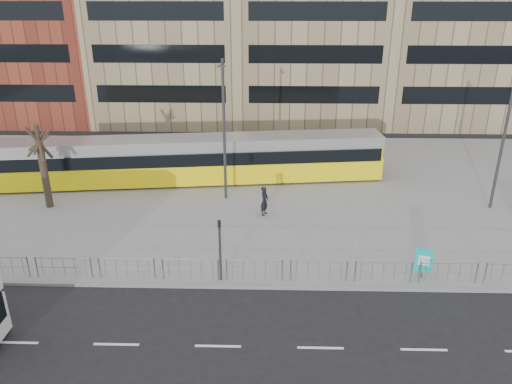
{
  "coord_description": "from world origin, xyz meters",
  "views": [
    {
      "loc": [
        -0.11,
        -19.54,
        13.13
      ],
      "look_at": [
        -0.76,
        6.0,
        2.34
      ],
      "focal_mm": 35.0,
      "sensor_mm": 36.0,
      "label": 1
    }
  ],
  "objects_px": {
    "ad_panel": "(424,261)",
    "pedestrian": "(265,201)",
    "tram": "(186,160)",
    "lamp_post_east": "(504,140)",
    "lamp_post_west": "(224,126)",
    "bare_tree": "(35,120)",
    "traffic_light_west": "(220,243)"
  },
  "relations": [
    {
      "from": "lamp_post_west",
      "to": "tram",
      "type": "bearing_deg",
      "value": 135.92
    },
    {
      "from": "traffic_light_west",
      "to": "bare_tree",
      "type": "bearing_deg",
      "value": 140.31
    },
    {
      "from": "lamp_post_east",
      "to": "tram",
      "type": "bearing_deg",
      "value": 168.76
    },
    {
      "from": "lamp_post_west",
      "to": "lamp_post_east",
      "type": "height_order",
      "value": "lamp_post_west"
    },
    {
      "from": "lamp_post_east",
      "to": "bare_tree",
      "type": "bearing_deg",
      "value": -178.9
    },
    {
      "from": "ad_panel",
      "to": "traffic_light_west",
      "type": "distance_m",
      "value": 9.6
    },
    {
      "from": "pedestrian",
      "to": "bare_tree",
      "type": "bearing_deg",
      "value": 109.07
    },
    {
      "from": "tram",
      "to": "lamp_post_east",
      "type": "xyz_separation_m",
      "value": [
        19.54,
        -3.88,
        2.75
      ]
    },
    {
      "from": "pedestrian",
      "to": "lamp_post_east",
      "type": "relative_size",
      "value": 0.23
    },
    {
      "from": "lamp_post_east",
      "to": "pedestrian",
      "type": "bearing_deg",
      "value": -174.44
    },
    {
      "from": "tram",
      "to": "pedestrian",
      "type": "height_order",
      "value": "tram"
    },
    {
      "from": "ad_panel",
      "to": "pedestrian",
      "type": "relative_size",
      "value": 0.85
    },
    {
      "from": "ad_panel",
      "to": "lamp_post_west",
      "type": "bearing_deg",
      "value": 151.06
    },
    {
      "from": "lamp_post_east",
      "to": "ad_panel",
      "type": "bearing_deg",
      "value": -128.82
    },
    {
      "from": "bare_tree",
      "to": "lamp_post_west",
      "type": "bearing_deg",
      "value": 8.21
    },
    {
      "from": "pedestrian",
      "to": "lamp_post_east",
      "type": "xyz_separation_m",
      "value": [
        14.07,
        1.37,
        3.46
      ]
    },
    {
      "from": "bare_tree",
      "to": "pedestrian",
      "type": "bearing_deg",
      "value": -3.59
    },
    {
      "from": "tram",
      "to": "lamp_post_east",
      "type": "height_order",
      "value": "lamp_post_east"
    },
    {
      "from": "ad_panel",
      "to": "pedestrian",
      "type": "height_order",
      "value": "pedestrian"
    },
    {
      "from": "ad_panel",
      "to": "lamp_post_east",
      "type": "xyz_separation_m",
      "value": [
        6.52,
        8.11,
        3.46
      ]
    },
    {
      "from": "tram",
      "to": "traffic_light_west",
      "type": "relative_size",
      "value": 8.81
    },
    {
      "from": "lamp_post_east",
      "to": "bare_tree",
      "type": "distance_m",
      "value": 27.54
    },
    {
      "from": "pedestrian",
      "to": "lamp_post_west",
      "type": "bearing_deg",
      "value": 69.09
    },
    {
      "from": "pedestrian",
      "to": "lamp_post_west",
      "type": "height_order",
      "value": "lamp_post_west"
    },
    {
      "from": "tram",
      "to": "pedestrian",
      "type": "distance_m",
      "value": 7.62
    },
    {
      "from": "pedestrian",
      "to": "bare_tree",
      "type": "xyz_separation_m",
      "value": [
        -13.44,
        0.84,
        4.62
      ]
    },
    {
      "from": "ad_panel",
      "to": "lamp_post_west",
      "type": "height_order",
      "value": "lamp_post_west"
    },
    {
      "from": "lamp_post_west",
      "to": "pedestrian",
      "type": "bearing_deg",
      "value": -43.57
    },
    {
      "from": "lamp_post_west",
      "to": "lamp_post_east",
      "type": "xyz_separation_m",
      "value": [
        16.61,
        -1.05,
        -0.45
      ]
    },
    {
      "from": "tram",
      "to": "pedestrian",
      "type": "bearing_deg",
      "value": -50.67
    },
    {
      "from": "ad_panel",
      "to": "traffic_light_west",
      "type": "relative_size",
      "value": 0.5
    },
    {
      "from": "pedestrian",
      "to": "traffic_light_west",
      "type": "distance_m",
      "value": 7.53
    }
  ]
}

